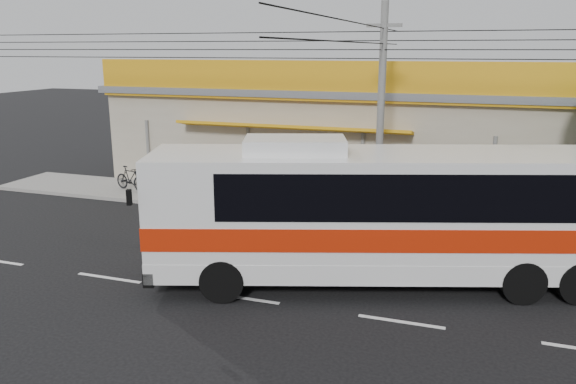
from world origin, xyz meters
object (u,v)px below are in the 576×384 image
at_px(coach_bus, 404,208).
at_px(motorbike_dark, 130,178).
at_px(utility_pole, 384,44).
at_px(motorbike_red, 250,187).

relative_size(coach_bus, motorbike_dark, 7.38).
relative_size(motorbike_dark, utility_pole, 0.05).
distance_m(coach_bus, motorbike_dark, 13.92).
bearing_deg(coach_bus, motorbike_red, 119.94).
height_order(motorbike_dark, utility_pole, utility_pole).
distance_m(coach_bus, utility_pole, 6.38).
relative_size(coach_bus, motorbike_red, 6.80).
bearing_deg(motorbike_red, motorbike_dark, 69.03).
height_order(coach_bus, motorbike_dark, coach_bus).
bearing_deg(motorbike_dark, utility_pole, -82.04).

